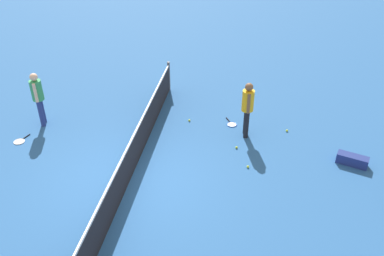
% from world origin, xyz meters
% --- Properties ---
extents(ground_plane, '(40.00, 40.00, 0.00)m').
position_xyz_m(ground_plane, '(0.00, 0.00, 0.00)').
color(ground_plane, '#265693').
extents(court_net, '(10.09, 0.09, 1.07)m').
position_xyz_m(court_net, '(0.00, 0.00, 0.50)').
color(court_net, '#4C4C51').
rests_on(court_net, ground_plane).
extents(player_near_side, '(0.53, 0.38, 1.70)m').
position_xyz_m(player_near_side, '(2.50, -2.80, 1.01)').
color(player_near_side, black).
rests_on(player_near_side, ground_plane).
extents(player_far_side, '(0.52, 0.43, 1.70)m').
position_xyz_m(player_far_side, '(2.18, 3.37, 1.01)').
color(player_far_side, navy).
rests_on(player_far_side, ground_plane).
extents(tennis_racket_near_player, '(0.59, 0.43, 0.03)m').
position_xyz_m(tennis_racket_near_player, '(3.03, -2.36, 0.01)').
color(tennis_racket_near_player, blue).
rests_on(tennis_racket_near_player, ground_plane).
extents(tennis_racket_far_player, '(0.61, 0.39, 0.03)m').
position_xyz_m(tennis_racket_far_player, '(1.16, 3.62, 0.01)').
color(tennis_racket_far_player, white).
rests_on(tennis_racket_far_player, ground_plane).
extents(tennis_ball_near_player, '(0.07, 0.07, 0.07)m').
position_xyz_m(tennis_ball_near_player, '(1.78, -2.59, 0.03)').
color(tennis_ball_near_player, '#C6E033').
rests_on(tennis_ball_near_player, ground_plane).
extents(tennis_ball_by_net, '(0.07, 0.07, 0.07)m').
position_xyz_m(tennis_ball_by_net, '(2.88, -4.03, 0.03)').
color(tennis_ball_by_net, '#C6E033').
rests_on(tennis_ball_by_net, ground_plane).
extents(tennis_ball_midcourt, '(0.07, 0.07, 0.07)m').
position_xyz_m(tennis_ball_midcourt, '(0.94, -2.94, 0.03)').
color(tennis_ball_midcourt, '#C6E033').
rests_on(tennis_ball_midcourt, ground_plane).
extents(tennis_ball_baseline, '(0.07, 0.07, 0.07)m').
position_xyz_m(tennis_ball_baseline, '(3.01, -1.04, 0.03)').
color(tennis_ball_baseline, '#C6E033').
rests_on(tennis_ball_baseline, ground_plane).
extents(equipment_bag, '(0.52, 0.85, 0.28)m').
position_xyz_m(equipment_bag, '(1.51, -5.69, 0.14)').
color(equipment_bag, navy).
rests_on(equipment_bag, ground_plane).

